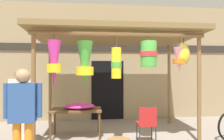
{
  "coord_description": "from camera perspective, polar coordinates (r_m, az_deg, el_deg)",
  "views": [
    {
      "loc": [
        -0.84,
        -4.42,
        1.65
      ],
      "look_at": [
        -0.28,
        0.77,
        1.68
      ],
      "focal_mm": 32.17,
      "sensor_mm": 36.0,
      "label": 1
    }
  ],
  "objects": [
    {
      "name": "shop_facade",
      "position": [
        7.05,
        0.69,
        2.33
      ],
      "size": [
        12.05,
        0.29,
        3.96
      ],
      "color": "#9E8966",
      "rests_on": "ground_plane"
    },
    {
      "name": "display_table",
      "position": [
        5.24,
        -10.14,
        -11.69
      ],
      "size": [
        1.25,
        0.68,
        0.69
      ],
      "color": "brown",
      "rests_on": "ground_plane"
    },
    {
      "name": "vendor_in_orange",
      "position": [
        3.6,
        -23.98,
        -10.75
      ],
      "size": [
        0.59,
        0.25,
        1.68
      ],
      "color": "orange",
      "rests_on": "ground_plane"
    },
    {
      "name": "flower_heap_on_table",
      "position": [
        5.23,
        -9.08,
        -10.12
      ],
      "size": [
        0.77,
        0.54,
        0.13
      ],
      "color": "#D13399",
      "rests_on": "display_table"
    },
    {
      "name": "customer_foreground",
      "position": [
        4.84,
        -24.67,
        -7.86
      ],
      "size": [
        0.57,
        0.34,
        1.71
      ],
      "color": "silver",
      "rests_on": "ground_plane"
    },
    {
      "name": "market_stall_canopy",
      "position": [
        5.11,
        0.68,
        7.3
      ],
      "size": [
        4.19,
        2.28,
        2.7
      ],
      "color": "brown",
      "rests_on": "ground_plane"
    },
    {
      "name": "folding_chair",
      "position": [
        4.75,
        9.85,
        -14.31
      ],
      "size": [
        0.42,
        0.42,
        0.84
      ],
      "color": "#AD1E1E",
      "rests_on": "ground_plane"
    }
  ]
}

